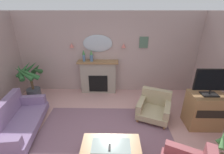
% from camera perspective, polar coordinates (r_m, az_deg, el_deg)
% --- Properties ---
extents(floor, '(7.01, 6.25, 0.10)m').
position_cam_1_polar(floor, '(3.70, -3.25, -25.03)').
color(floor, '#C6938E').
rests_on(floor, ground).
extents(wall_back, '(7.01, 0.10, 2.71)m').
position_cam_1_polar(wall_back, '(5.29, -1.56, 8.70)').
color(wall_back, '#B29993').
rests_on(wall_back, ground).
extents(patterned_rug, '(3.20, 2.40, 0.01)m').
position_cam_1_polar(patterned_rug, '(3.79, -3.04, -22.20)').
color(patterned_rug, '#7F5B6B').
rests_on(patterned_rug, ground).
extents(fireplace, '(1.36, 0.36, 1.16)m').
position_cam_1_polar(fireplace, '(5.36, -5.05, -0.04)').
color(fireplace, gray).
rests_on(fireplace, ground).
extents(mantel_vase_right, '(0.10, 0.10, 0.38)m').
position_cam_1_polar(mantel_vase_right, '(5.14, -10.45, 7.99)').
color(mantel_vase_right, '#4C7093').
rests_on(mantel_vase_right, fireplace).
extents(mantel_vase_left, '(0.11, 0.11, 0.38)m').
position_cam_1_polar(mantel_vase_left, '(5.10, -7.65, 7.82)').
color(mantel_vase_left, '#4C7093').
rests_on(mantel_vase_left, fireplace).
extents(wall_mirror, '(0.96, 0.06, 0.56)m').
position_cam_1_polar(wall_mirror, '(5.15, -5.36, 12.29)').
color(wall_mirror, '#B2BCC6').
extents(wall_sconce_left, '(0.14, 0.14, 0.14)m').
position_cam_1_polar(wall_sconce_left, '(5.27, -14.80, 11.33)').
color(wall_sconce_left, '#D17066').
extents(wall_sconce_right, '(0.14, 0.14, 0.14)m').
position_cam_1_polar(wall_sconce_right, '(5.09, 4.36, 11.60)').
color(wall_sconce_right, '#D17066').
extents(framed_picture, '(0.28, 0.03, 0.36)m').
position_cam_1_polar(framed_picture, '(5.21, 11.69, 12.48)').
color(framed_picture, '#4C6B56').
extents(coffee_table, '(1.10, 0.60, 0.45)m').
position_cam_1_polar(coffee_table, '(3.13, -0.38, -24.81)').
color(coffee_table, olive).
rests_on(coffee_table, ground).
extents(tv_remote, '(0.04, 0.16, 0.02)m').
position_cam_1_polar(tv_remote, '(3.05, -0.91, -24.69)').
color(tv_remote, black).
rests_on(tv_remote, coffee_table).
extents(floral_couch, '(1.06, 1.80, 0.76)m').
position_cam_1_polar(floral_couch, '(4.41, -32.34, -13.59)').
color(floral_couch, gray).
rests_on(floral_couch, ground).
extents(armchair_by_coffee_table, '(1.05, 1.06, 0.71)m').
position_cam_1_polar(armchair_by_coffee_table, '(4.42, 15.40, -10.47)').
color(armchair_by_coffee_table, tan).
rests_on(armchair_by_coffee_table, ground).
extents(tv_cabinet, '(0.80, 0.57, 0.90)m').
position_cam_1_polar(tv_cabinet, '(4.50, 30.99, -10.53)').
color(tv_cabinet, olive).
rests_on(tv_cabinet, ground).
extents(tv_flatscreen, '(0.84, 0.24, 0.65)m').
position_cam_1_polar(tv_flatscreen, '(4.13, 33.43, -1.43)').
color(tv_flatscreen, black).
rests_on(tv_flatscreen, tv_cabinet).
extents(potted_plant_tall_palm, '(0.84, 0.84, 1.26)m').
position_cam_1_polar(potted_plant_tall_palm, '(5.48, -27.89, -1.03)').
color(potted_plant_tall_palm, '#474C56').
rests_on(potted_plant_tall_palm, ground).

